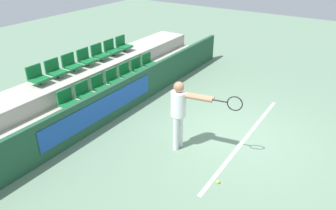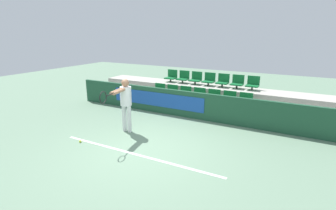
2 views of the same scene
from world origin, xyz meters
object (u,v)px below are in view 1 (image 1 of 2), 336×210
object	(u,v)px
stadium_chair_3	(114,79)
tennis_ball	(218,182)
stadium_chair_0	(68,101)
stadium_chair_2	(100,86)
stadium_chair_12	(112,49)
stadium_chair_11	(99,53)
stadium_chair_13	(123,44)
stadium_chair_10	(86,58)
stadium_chair_1	(85,93)
stadium_chair_5	(138,67)
stadium_chair_6	(149,62)
stadium_chair_4	(127,73)
stadium_chair_9	(71,64)
tennis_player	(181,109)
stadium_chair_7	(37,76)
stadium_chair_8	(55,70)

from	to	relation	value
stadium_chair_3	tennis_ball	world-z (taller)	stadium_chair_3
stadium_chair_0	stadium_chair_2	size ratio (longest dim) A/B	1.00
stadium_chair_0	stadium_chair_12	world-z (taller)	stadium_chair_12
stadium_chair_11	stadium_chair_13	bearing A→B (deg)	0.00
stadium_chair_2	tennis_ball	world-z (taller)	stadium_chair_2
stadium_chair_10	stadium_chair_3	bearing A→B (deg)	-90.00
stadium_chair_1	stadium_chair_12	distance (m)	2.60
stadium_chair_1	stadium_chair_5	bearing A→B (deg)	0.00
tennis_ball	stadium_chair_6	bearing A→B (deg)	50.04
stadium_chair_4	stadium_chair_2	bearing A→B (deg)	180.00
stadium_chair_2	stadium_chair_12	distance (m)	2.10
stadium_chair_3	stadium_chair_4	distance (m)	0.58
stadium_chair_4	stadium_chair_13	distance (m)	1.65
stadium_chair_2	stadium_chair_9	size ratio (longest dim) A/B	1.00
stadium_chair_3	stadium_chair_5	world-z (taller)	same
stadium_chair_5	stadium_chair_13	world-z (taller)	stadium_chair_13
tennis_player	stadium_chair_1	bearing A→B (deg)	80.28
stadium_chair_3	stadium_chair_12	distance (m)	1.65
stadium_chair_11	stadium_chair_7	bearing A→B (deg)	180.00
stadium_chair_1	stadium_chair_2	world-z (taller)	same
stadium_chair_0	stadium_chair_13	world-z (taller)	stadium_chair_13
stadium_chair_0	stadium_chair_6	bearing A→B (deg)	0.00
stadium_chair_12	tennis_player	world-z (taller)	tennis_player
stadium_chair_0	stadium_chair_10	bearing A→B (deg)	32.01
stadium_chair_4	stadium_chair_6	distance (m)	1.16
stadium_chair_5	stadium_chair_6	distance (m)	0.58
stadium_chair_3	stadium_chair_11	bearing A→B (deg)	61.93
tennis_player	tennis_ball	xyz separation A→B (m)	(-0.64, -1.26, -0.99)
stadium_chair_4	stadium_chair_8	bearing A→B (deg)	147.99
stadium_chair_2	stadium_chair_8	bearing A→B (deg)	118.07
stadium_chair_9	tennis_player	world-z (taller)	tennis_player
stadium_chair_4	stadium_chair_13	world-z (taller)	stadium_chair_13
stadium_chair_5	stadium_chair_4	bearing A→B (deg)	180.00
stadium_chair_11	tennis_player	distance (m)	4.41
stadium_chair_7	tennis_ball	world-z (taller)	stadium_chair_7
stadium_chair_2	stadium_chair_0	bearing A→B (deg)	180.00
stadium_chair_0	stadium_chair_4	distance (m)	2.32
stadium_chair_7	stadium_chair_11	distance (m)	2.32
stadium_chair_13	tennis_player	bearing A→B (deg)	-125.51
stadium_chair_2	tennis_ball	size ratio (longest dim) A/B	7.78
stadium_chair_0	stadium_chair_11	distance (m)	2.60
stadium_chair_0	stadium_chair_6	distance (m)	3.48
stadium_chair_0	stadium_chair_9	distance (m)	1.65
stadium_chair_12	tennis_player	size ratio (longest dim) A/B	0.31
stadium_chair_3	stadium_chair_10	bearing A→B (deg)	90.00
stadium_chair_5	stadium_chair_2	bearing A→B (deg)	180.00
stadium_chair_2	stadium_chair_10	size ratio (longest dim) A/B	1.00
stadium_chair_1	stadium_chair_6	distance (m)	2.90
stadium_chair_7	stadium_chair_13	world-z (taller)	same
stadium_chair_0	stadium_chair_6	world-z (taller)	same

